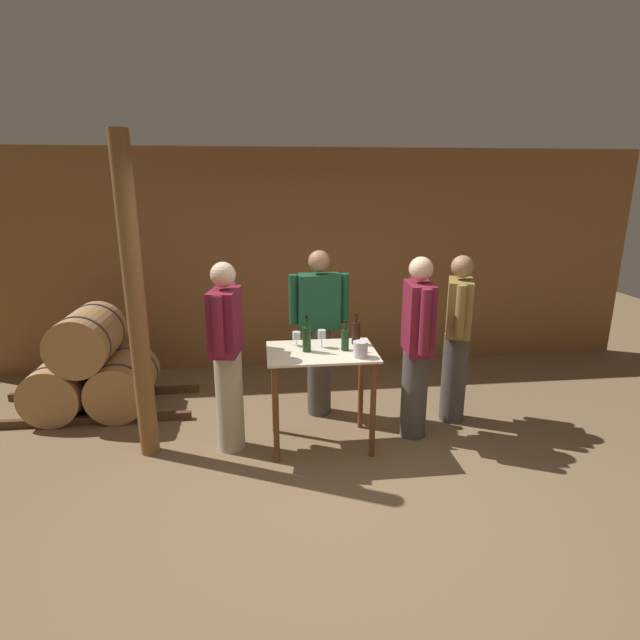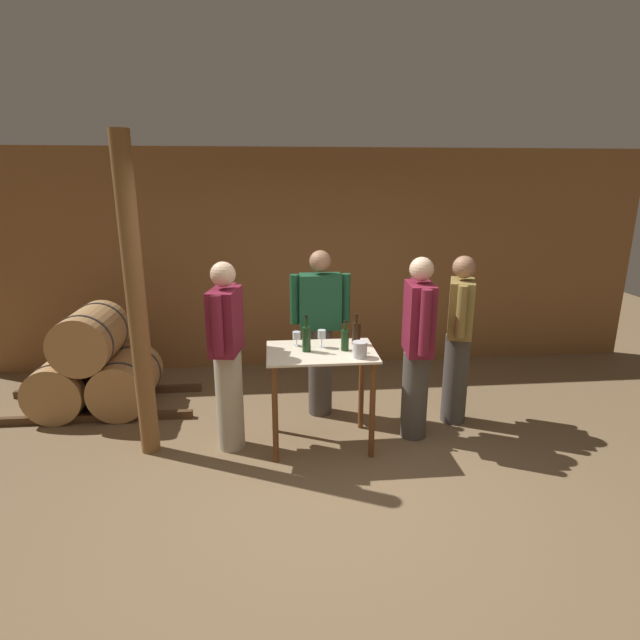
% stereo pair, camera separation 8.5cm
% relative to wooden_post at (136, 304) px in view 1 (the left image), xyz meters
% --- Properties ---
extents(ground_plane, '(14.00, 14.00, 0.00)m').
position_rel_wooden_post_xyz_m(ground_plane, '(1.63, -0.65, -1.35)').
color(ground_plane, brown).
extents(back_wall, '(8.40, 0.05, 2.70)m').
position_rel_wooden_post_xyz_m(back_wall, '(1.63, 2.07, 0.00)').
color(back_wall, brown).
rests_on(back_wall, ground_plane).
extents(barrel_rack, '(2.03, 0.83, 1.09)m').
position_rel_wooden_post_xyz_m(barrel_rack, '(-0.74, 0.94, -0.90)').
color(barrel_rack, '#4C331E').
rests_on(barrel_rack, ground_plane).
extents(tasting_table, '(0.94, 0.65, 0.90)m').
position_rel_wooden_post_xyz_m(tasting_table, '(1.52, -0.03, -0.65)').
color(tasting_table, beige).
rests_on(tasting_table, ground_plane).
extents(wooden_post, '(0.16, 0.16, 2.70)m').
position_rel_wooden_post_xyz_m(wooden_post, '(0.00, 0.00, 0.00)').
color(wooden_post, brown).
rests_on(wooden_post, ground_plane).
extents(wine_bottle_far_left, '(0.07, 0.07, 0.32)m').
position_rel_wooden_post_xyz_m(wine_bottle_far_left, '(1.40, -0.02, -0.34)').
color(wine_bottle_far_left, '#193819').
rests_on(wine_bottle_far_left, tasting_table).
extents(wine_bottle_left, '(0.07, 0.07, 0.27)m').
position_rel_wooden_post_xyz_m(wine_bottle_left, '(1.73, -0.03, -0.35)').
color(wine_bottle_left, '#193819').
rests_on(wine_bottle_left, tasting_table).
extents(wine_bottle_center, '(0.08, 0.08, 0.28)m').
position_rel_wooden_post_xyz_m(wine_bottle_center, '(1.86, 0.13, -0.35)').
color(wine_bottle_center, black).
rests_on(wine_bottle_center, tasting_table).
extents(wine_glass_near_left, '(0.07, 0.07, 0.13)m').
position_rel_wooden_post_xyz_m(wine_glass_near_left, '(1.32, 0.13, -0.36)').
color(wine_glass_near_left, silver).
rests_on(wine_glass_near_left, tasting_table).
extents(wine_glass_near_center, '(0.07, 0.07, 0.16)m').
position_rel_wooden_post_xyz_m(wine_glass_near_center, '(1.54, 0.07, -0.34)').
color(wine_glass_near_center, silver).
rests_on(wine_glass_near_center, tasting_table).
extents(ice_bucket, '(0.12, 0.12, 0.13)m').
position_rel_wooden_post_xyz_m(ice_bucket, '(1.83, -0.22, -0.39)').
color(ice_bucket, silver).
rests_on(ice_bucket, tasting_table).
extents(person_host, '(0.29, 0.58, 1.68)m').
position_rel_wooden_post_xyz_m(person_host, '(0.71, -0.00, -0.46)').
color(person_host, '#B7AD93').
rests_on(person_host, ground_plane).
extents(person_visitor_with_scarf, '(0.59, 0.24, 1.68)m').
position_rel_wooden_post_xyz_m(person_visitor_with_scarf, '(1.58, 0.61, -0.46)').
color(person_visitor_with_scarf, '#4C4742').
rests_on(person_visitor_with_scarf, ground_plane).
extents(person_visitor_bearded, '(0.25, 0.59, 1.69)m').
position_rel_wooden_post_xyz_m(person_visitor_bearded, '(2.40, 0.04, -0.46)').
color(person_visitor_bearded, '#4C4742').
rests_on(person_visitor_bearded, ground_plane).
extents(person_visitor_near_door, '(0.34, 0.56, 1.66)m').
position_rel_wooden_post_xyz_m(person_visitor_near_door, '(2.88, 0.30, -0.47)').
color(person_visitor_near_door, '#4C4742').
rests_on(person_visitor_near_door, ground_plane).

